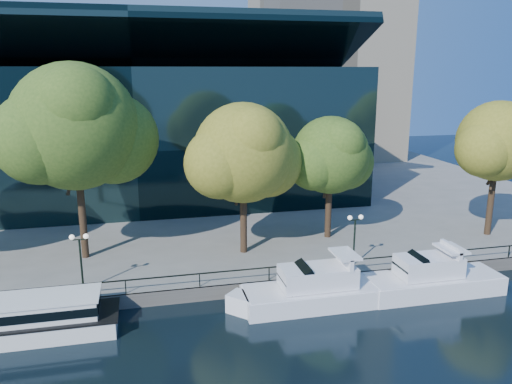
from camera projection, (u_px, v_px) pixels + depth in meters
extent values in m
plane|color=black|center=(206.00, 322.00, 32.00)|extent=(160.00, 160.00, 0.00)
cube|color=slate|center=(170.00, 187.00, 66.41)|extent=(90.00, 67.00, 1.00)
cube|color=#47443F|center=(200.00, 294.00, 34.77)|extent=(90.00, 0.25, 1.00)
cube|color=black|center=(199.00, 274.00, 34.61)|extent=(88.20, 0.08, 0.08)
cube|color=black|center=(200.00, 280.00, 34.73)|extent=(0.07, 0.07, 0.90)
cube|color=black|center=(136.00, 136.00, 59.49)|extent=(50.00, 24.00, 16.00)
cube|color=black|center=(131.00, 53.00, 53.43)|extent=(50.00, 17.14, 7.86)
cube|color=white|center=(3.00, 312.00, 29.63)|extent=(10.85, 2.77, 1.19)
cube|color=black|center=(3.00, 311.00, 29.61)|extent=(10.99, 2.84, 0.55)
cube|color=white|center=(2.00, 302.00, 29.47)|extent=(11.13, 2.91, 0.10)
cube|color=white|center=(325.00, 295.00, 34.25)|extent=(11.31, 3.23, 1.29)
cube|color=white|center=(244.00, 304.00, 33.02)|extent=(2.48, 2.48, 1.29)
cube|color=white|center=(325.00, 286.00, 34.09)|extent=(11.08, 3.17, 0.09)
cube|color=white|center=(318.00, 276.00, 33.78)|extent=(5.09, 2.42, 1.40)
cube|color=black|center=(297.00, 277.00, 33.44)|extent=(2.23, 2.33, 1.76)
cube|color=white|center=(345.00, 260.00, 33.96)|extent=(0.27, 2.52, 0.86)
cube|color=white|center=(345.00, 254.00, 33.86)|extent=(1.51, 2.52, 0.16)
cube|color=white|center=(433.00, 285.00, 35.93)|extent=(9.96, 3.10, 1.33)
cube|color=white|center=(369.00, 291.00, 34.84)|extent=(2.44, 2.44, 1.33)
cube|color=white|center=(434.00, 276.00, 35.76)|extent=(9.76, 3.04, 0.09)
cube|color=white|center=(429.00, 266.00, 35.46)|extent=(4.48, 2.32, 1.44)
cube|color=black|center=(412.00, 266.00, 35.15)|extent=(2.02, 2.23, 1.67)
cube|color=white|center=(451.00, 250.00, 35.58)|extent=(0.28, 2.42, 0.89)
cube|color=white|center=(451.00, 249.00, 35.55)|extent=(1.55, 2.42, 0.17)
cylinder|color=black|center=(82.00, 207.00, 39.30)|extent=(0.56, 0.56, 8.43)
cylinder|color=black|center=(85.00, 165.00, 38.80)|extent=(1.30, 1.99, 4.20)
cylinder|color=black|center=(72.00, 170.00, 38.21)|extent=(1.19, 1.35, 3.76)
sphere|color=#345119|center=(75.00, 127.00, 37.79)|extent=(9.71, 9.71, 9.71)
sphere|color=#345119|center=(113.00, 139.00, 40.04)|extent=(7.28, 7.28, 7.28)
sphere|color=#345119|center=(39.00, 139.00, 36.51)|extent=(6.80, 6.80, 6.80)
sphere|color=#345119|center=(76.00, 106.00, 35.65)|extent=(5.82, 5.82, 5.82)
cylinder|color=black|center=(244.00, 213.00, 40.66)|extent=(0.56, 0.56, 6.65)
cylinder|color=black|center=(249.00, 181.00, 40.33)|extent=(1.10, 1.64, 3.34)
cylinder|color=black|center=(239.00, 186.00, 39.72)|extent=(1.01, 1.14, 2.99)
sphere|color=olive|center=(243.00, 153.00, 39.47)|extent=(7.99, 7.99, 7.99)
sphere|color=olive|center=(266.00, 162.00, 41.32)|extent=(5.99, 5.99, 5.99)
sphere|color=olive|center=(220.00, 163.00, 38.42)|extent=(5.59, 5.59, 5.59)
sphere|color=olive|center=(252.00, 138.00, 37.71)|extent=(4.79, 4.79, 4.79)
cylinder|color=black|center=(329.00, 205.00, 44.50)|extent=(0.56, 0.56, 5.99)
cylinder|color=black|center=(334.00, 178.00, 44.24)|extent=(1.02, 1.51, 3.02)
cylinder|color=black|center=(326.00, 182.00, 43.62)|extent=(0.94, 1.06, 2.70)
sphere|color=#345119|center=(330.00, 155.00, 43.43)|extent=(6.79, 6.79, 6.79)
sphere|color=#345119|center=(345.00, 162.00, 45.00)|extent=(5.09, 5.09, 5.09)
sphere|color=#345119|center=(314.00, 163.00, 42.54)|extent=(4.75, 4.75, 4.75)
sphere|color=#345119|center=(341.00, 144.00, 41.93)|extent=(4.07, 4.07, 4.07)
cylinder|color=black|center=(491.00, 198.00, 45.09)|extent=(0.56, 0.56, 6.89)
cylinder|color=black|center=(498.00, 168.00, 44.74)|extent=(1.12, 1.69, 3.46)
cylinder|color=black|center=(493.00, 172.00, 44.13)|extent=(1.03, 1.17, 3.09)
sphere|color=olive|center=(498.00, 141.00, 43.86)|extent=(7.09, 7.09, 7.09)
sphere|color=olive|center=(507.00, 148.00, 45.50)|extent=(5.32, 5.32, 5.32)
sphere|color=olive|center=(485.00, 149.00, 42.92)|extent=(4.96, 4.96, 4.96)
cylinder|color=black|center=(81.00, 265.00, 33.87)|extent=(0.14, 0.14, 3.60)
cube|color=black|center=(79.00, 240.00, 33.43)|extent=(0.90, 0.06, 0.06)
sphere|color=white|center=(72.00, 237.00, 33.28)|extent=(0.36, 0.36, 0.36)
sphere|color=white|center=(86.00, 236.00, 33.48)|extent=(0.36, 0.36, 0.36)
cylinder|color=black|center=(354.00, 243.00, 38.23)|extent=(0.14, 0.14, 3.60)
cube|color=black|center=(355.00, 220.00, 37.78)|extent=(0.90, 0.06, 0.06)
sphere|color=white|center=(350.00, 218.00, 37.64)|extent=(0.36, 0.36, 0.36)
sphere|color=white|center=(361.00, 217.00, 37.84)|extent=(0.36, 0.36, 0.36)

